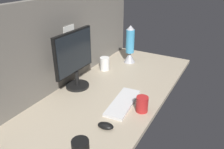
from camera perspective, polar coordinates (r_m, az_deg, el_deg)
name	(u,v)px	position (r cm, az deg, el deg)	size (l,w,h in cm)	color
ground_plane	(111,91)	(169.23, -0.38, -4.27)	(180.00, 80.00, 3.00)	tan
cubicle_wall_back	(68,40)	(175.57, -11.23, 8.65)	(180.00, 5.50, 65.94)	slate
monitor	(75,58)	(164.48, -9.60, 4.32)	(40.08, 18.00, 43.81)	black
keyboard	(123,103)	(151.11, 2.85, -7.24)	(37.00, 13.00, 2.00)	silver
mouse	(106,126)	(130.13, -1.65, -13.07)	(5.60, 9.60, 3.40)	black
mug_red_plastic	(142,104)	(143.13, 7.75, -7.58)	(7.78, 7.78, 10.29)	red
mug_ceramic_white	(105,63)	(198.70, -1.88, 2.85)	(12.27, 8.41, 11.64)	white
lava_lamp	(130,47)	(212.65, 4.64, 7.03)	(11.02, 11.02, 36.06)	#A5A5AD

